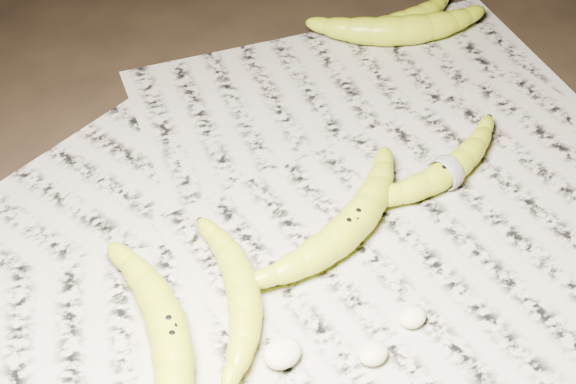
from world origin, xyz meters
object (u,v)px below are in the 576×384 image
banana_taped (447,170)px  banana_upper_a (401,28)px  banana_left_a (169,335)px  banana_upper_b (407,18)px  banana_left_b (243,291)px  banana_center (351,224)px

banana_taped → banana_upper_a: bearing=54.7°
banana_left_a → banana_upper_b: size_ratio=1.43×
banana_taped → banana_left_b: bearing=178.1°
banana_center → banana_taped: (0.14, 0.01, -0.00)m
banana_center → banana_upper_a: (0.28, 0.26, 0.00)m
banana_center → banana_upper_b: 0.42m
banana_upper_a → banana_left_a: bearing=-124.7°
banana_left_a → banana_taped: (0.37, 0.03, -0.00)m
banana_left_a → banana_upper_a: banana_upper_a is taller
banana_taped → banana_upper_b: same height
banana_left_a → banana_upper_b: bearing=-43.1°
banana_left_a → banana_taped: banana_left_a is taller
banana_left_b → banana_taped: (0.28, 0.02, -0.00)m
banana_left_b → banana_left_a: bearing=119.1°
banana_center → banana_left_b: bearing=165.7°
banana_left_a → banana_left_b: 0.09m
banana_taped → banana_left_a: bearing=178.5°
banana_taped → banana_center: bearing=177.7°
banana_center → banana_taped: banana_center is taller
banana_upper_b → banana_taped: bearing=-117.3°
banana_left_a → banana_left_b: banana_left_a is taller
banana_left_a → banana_taped: size_ratio=1.14×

